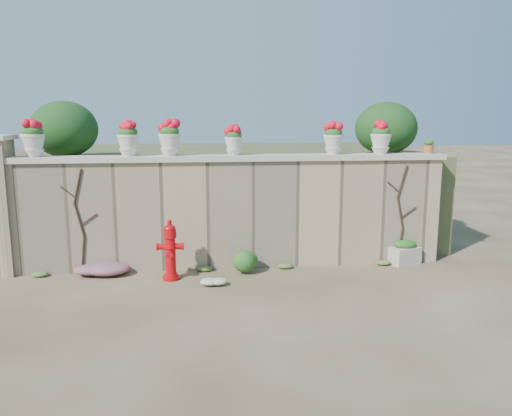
{
  "coord_description": "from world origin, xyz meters",
  "views": [
    {
      "loc": [
        -0.54,
        -7.33,
        2.79
      ],
      "look_at": [
        0.44,
        1.4,
        1.18
      ],
      "focal_mm": 35.0,
      "sensor_mm": 36.0,
      "label": 1
    }
  ],
  "objects": [
    {
      "name": "vine_right",
      "position": [
        3.23,
        1.58,
        0.99
      ],
      "size": [
        0.6,
        0.04,
        1.91
      ],
      "color": "black",
      "rests_on": "ground"
    },
    {
      "name": "stone_wall",
      "position": [
        0.0,
        1.8,
        1.0
      ],
      "size": [
        8.0,
        0.4,
        2.0
      ],
      "primitive_type": "cube",
      "color": "#9C8868",
      "rests_on": "ground"
    },
    {
      "name": "ground",
      "position": [
        0.0,
        0.0,
        0.0
      ],
      "size": [
        80.0,
        80.0,
        0.0
      ],
      "primitive_type": "plane",
      "color": "#473A23",
      "rests_on": "ground"
    },
    {
      "name": "urn_pot_5",
      "position": [
        2.85,
        1.8,
        2.4
      ],
      "size": [
        0.39,
        0.39,
        0.6
      ],
      "color": "beige",
      "rests_on": "wall_cap"
    },
    {
      "name": "back_shrub_right",
      "position": [
        3.4,
        3.0,
        2.55
      ],
      "size": [
        1.3,
        1.3,
        1.1
      ],
      "primitive_type": "ellipsoid",
      "color": "#143814",
      "rests_on": "raised_fill"
    },
    {
      "name": "fire_hydrant",
      "position": [
        -1.08,
        1.11,
        0.53
      ],
      "size": [
        0.45,
        0.32,
        1.06
      ],
      "rotation": [
        0.0,
        0.0,
        -0.04
      ],
      "color": "red",
      "rests_on": "ground"
    },
    {
      "name": "terracotta_pot",
      "position": [
        3.8,
        1.8,
        2.22
      ],
      "size": [
        0.22,
        0.22,
        0.26
      ],
      "color": "#B16336",
      "rests_on": "wall_cap"
    },
    {
      "name": "planter_box",
      "position": [
        3.33,
        1.55,
        0.22
      ],
      "size": [
        0.64,
        0.5,
        0.47
      ],
      "rotation": [
        0.0,
        0.0,
        0.35
      ],
      "color": "beige",
      "rests_on": "ground"
    },
    {
      "name": "wall_cap",
      "position": [
        0.0,
        1.8,
        2.05
      ],
      "size": [
        8.1,
        0.52,
        0.1
      ],
      "primitive_type": "cube",
      "color": "beige",
      "rests_on": "stone_wall"
    },
    {
      "name": "green_shrub",
      "position": [
        0.23,
        1.31,
        0.26
      ],
      "size": [
        0.54,
        0.49,
        0.51
      ],
      "primitive_type": "ellipsoid",
      "color": "#1E5119",
      "rests_on": "ground"
    },
    {
      "name": "magenta_clump",
      "position": [
        -2.38,
        1.5,
        0.14
      ],
      "size": [
        1.03,
        0.69,
        0.27
      ],
      "primitive_type": "ellipsoid",
      "color": "#BD258A",
      "rests_on": "ground"
    },
    {
      "name": "urn_pot_2",
      "position": [
        -1.08,
        1.8,
        2.41
      ],
      "size": [
        0.4,
        0.4,
        0.63
      ],
      "color": "beige",
      "rests_on": "wall_cap"
    },
    {
      "name": "urn_pot_4",
      "position": [
        1.94,
        1.8,
        2.39
      ],
      "size": [
        0.37,
        0.37,
        0.58
      ],
      "color": "beige",
      "rests_on": "wall_cap"
    },
    {
      "name": "back_shrub_left",
      "position": [
        -3.2,
        3.0,
        2.55
      ],
      "size": [
        1.3,
        1.3,
        1.1
      ],
      "primitive_type": "ellipsoid",
      "color": "#143814",
      "rests_on": "raised_fill"
    },
    {
      "name": "raised_fill",
      "position": [
        0.0,
        5.0,
        1.0
      ],
      "size": [
        9.0,
        6.0,
        2.0
      ],
      "primitive_type": "cube",
      "color": "#384C23",
      "rests_on": "ground"
    },
    {
      "name": "white_flowers",
      "position": [
        -0.34,
        0.73,
        0.08
      ],
      "size": [
        0.46,
        0.37,
        0.16
      ],
      "primitive_type": "ellipsoid",
      "color": "white",
      "rests_on": "ground"
    },
    {
      "name": "vine_left",
      "position": [
        -2.67,
        1.58,
        0.99
      ],
      "size": [
        0.6,
        0.04,
        1.91
      ],
      "color": "black",
      "rests_on": "ground"
    },
    {
      "name": "urn_pot_3",
      "position": [
        0.08,
        1.8,
        2.36
      ],
      "size": [
        0.34,
        0.34,
        0.53
      ],
      "color": "beige",
      "rests_on": "wall_cap"
    },
    {
      "name": "urn_pot_0",
      "position": [
        -3.43,
        1.8,
        2.42
      ],
      "size": [
        0.41,
        0.41,
        0.64
      ],
      "color": "beige",
      "rests_on": "wall_cap"
    },
    {
      "name": "urn_pot_1",
      "position": [
        -1.8,
        1.8,
        2.4
      ],
      "size": [
        0.39,
        0.39,
        0.62
      ],
      "color": "beige",
      "rests_on": "wall_cap"
    }
  ]
}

